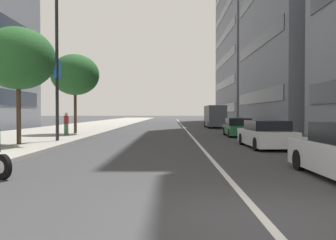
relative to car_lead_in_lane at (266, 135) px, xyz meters
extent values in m
plane|color=#3A3A3D|center=(-11.99, 3.19, -0.64)|extent=(400.00, 400.00, 0.00)
cube|color=#A39E93|center=(18.01, 14.72, -0.57)|extent=(160.00, 9.07, 0.15)
cube|color=silver|center=(23.01, 3.19, -0.64)|extent=(110.00, 0.16, 0.01)
cylinder|color=black|center=(-8.57, 9.08, -0.31)|extent=(0.45, 0.62, 0.66)
cylinder|color=silver|center=(-8.57, 9.08, -0.31)|extent=(0.29, 0.35, 0.33)
cylinder|color=black|center=(-6.98, 0.83, -0.33)|extent=(0.62, 0.23, 0.62)
cube|color=silver|center=(0.05, 0.00, -0.13)|extent=(4.72, 1.93, 0.72)
cube|color=black|center=(-0.15, 0.00, 0.47)|extent=(2.47, 1.74, 0.48)
cylinder|color=black|center=(1.58, 0.87, -0.33)|extent=(0.62, 0.23, 0.62)
cylinder|color=black|center=(1.61, -0.81, -0.33)|extent=(0.62, 0.23, 0.62)
cylinder|color=black|center=(-1.51, 0.81, -0.33)|extent=(0.62, 0.23, 0.62)
cylinder|color=black|center=(-1.48, -0.87, -0.33)|extent=(0.62, 0.23, 0.62)
cube|color=#236038|center=(8.66, -0.24, -0.16)|extent=(4.56, 1.90, 0.66)
cube|color=black|center=(8.60, -0.24, 0.44)|extent=(2.26, 1.69, 0.53)
cylinder|color=black|center=(10.17, 0.50, -0.33)|extent=(0.63, 0.24, 0.62)
cylinder|color=black|center=(10.12, -1.09, -0.33)|extent=(0.63, 0.24, 0.62)
cylinder|color=black|center=(7.20, 0.60, -0.33)|extent=(0.63, 0.24, 0.62)
cylinder|color=black|center=(7.15, -0.99, -0.33)|extent=(0.63, 0.24, 0.62)
cube|color=#4C5156|center=(23.57, -0.34, 0.74)|extent=(5.89, 1.98, 2.32)
cube|color=black|center=(20.65, -0.36, 1.25)|extent=(0.05, 1.64, 0.56)
cylinder|color=black|center=(25.57, 0.54, -0.28)|extent=(0.72, 0.26, 0.72)
cylinder|color=black|center=(25.57, -1.21, -0.28)|extent=(0.72, 0.26, 0.72)
cylinder|color=black|center=(21.57, 0.52, -0.28)|extent=(0.72, 0.26, 0.72)
cylinder|color=black|center=(21.58, -1.23, -0.28)|extent=(0.72, 0.26, 0.72)
cylinder|color=#232326|center=(2.42, 11.15, 3.89)|extent=(0.18, 0.18, 8.76)
cube|color=#194C99|center=(2.07, 11.15, 3.58)|extent=(0.56, 0.03, 1.10)
cube|color=#194C99|center=(2.77, 11.15, 3.58)|extent=(0.56, 0.03, 1.10)
cylinder|color=#473323|center=(0.10, 12.35, 0.97)|extent=(0.22, 0.22, 2.93)
ellipsoid|color=#265B28|center=(0.10, 12.35, 3.81)|extent=(3.65, 3.65, 3.10)
cylinder|color=#473323|center=(9.54, 12.04, 1.07)|extent=(0.22, 0.22, 3.12)
ellipsoid|color=#265B28|center=(9.54, 12.04, 4.00)|extent=(3.66, 3.66, 3.11)
cube|color=#3F724C|center=(7.21, 12.06, -0.08)|extent=(0.39, 0.36, 0.82)
cube|color=maroon|center=(7.21, 12.06, 0.60)|extent=(0.47, 0.41, 0.56)
sphere|color=beige|center=(7.21, 12.06, 1.00)|extent=(0.22, 0.22, 0.22)
cube|color=#2D3842|center=(26.09, -5.76, 3.00)|extent=(21.07, 0.08, 1.50)
cube|color=#2D3842|center=(26.09, -5.76, 9.53)|extent=(21.07, 0.08, 1.50)
cube|color=slate|center=(53.32, -15.96, 16.00)|extent=(27.31, 20.31, 33.28)
cube|color=#2D3842|center=(53.32, -5.76, 2.02)|extent=(24.58, 0.08, 1.50)
cube|color=#2D3842|center=(53.32, -5.76, 6.79)|extent=(24.58, 0.08, 1.50)
cube|color=#2D3842|center=(53.32, -5.76, 11.56)|extent=(24.58, 0.08, 1.50)
cube|color=#2D3842|center=(53.32, -5.76, 16.33)|extent=(24.58, 0.08, 1.50)
cube|color=#2D3842|center=(53.32, -5.76, 21.10)|extent=(24.58, 0.08, 1.50)
camera|label=1|loc=(-17.79, 4.70, 1.09)|focal=38.31mm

